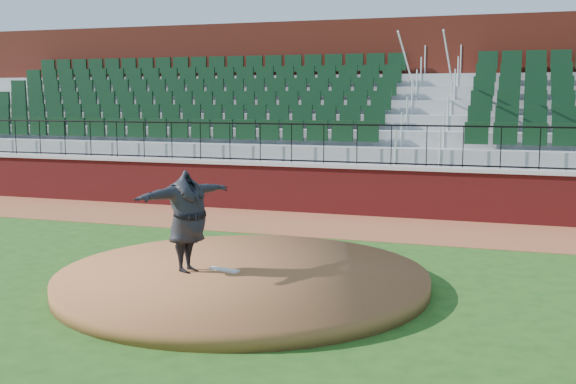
% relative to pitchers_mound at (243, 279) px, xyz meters
% --- Properties ---
extents(ground, '(90.00, 90.00, 0.00)m').
position_rel_pitchers_mound_xyz_m(ground, '(0.16, 0.30, -0.12)').
color(ground, '#204A15').
rests_on(ground, ground).
extents(warning_track, '(34.00, 3.20, 0.01)m').
position_rel_pitchers_mound_xyz_m(warning_track, '(0.16, 5.70, -0.12)').
color(warning_track, brown).
rests_on(warning_track, ground).
extents(field_wall, '(34.00, 0.35, 1.20)m').
position_rel_pitchers_mound_xyz_m(field_wall, '(0.16, 7.30, 0.47)').
color(field_wall, maroon).
rests_on(field_wall, ground).
extents(wall_cap, '(34.00, 0.45, 0.10)m').
position_rel_pitchers_mound_xyz_m(wall_cap, '(0.16, 7.30, 1.12)').
color(wall_cap, '#B7B7B7').
rests_on(wall_cap, field_wall).
extents(wall_railing, '(34.00, 0.05, 1.00)m').
position_rel_pitchers_mound_xyz_m(wall_railing, '(0.16, 7.30, 1.67)').
color(wall_railing, black).
rests_on(wall_railing, wall_cap).
extents(seating_stands, '(34.00, 5.10, 4.60)m').
position_rel_pitchers_mound_xyz_m(seating_stands, '(0.16, 10.02, 2.18)').
color(seating_stands, gray).
rests_on(seating_stands, ground).
extents(concourse_wall, '(34.00, 0.50, 5.50)m').
position_rel_pitchers_mound_xyz_m(concourse_wall, '(0.16, 12.82, 2.62)').
color(concourse_wall, maroon).
rests_on(concourse_wall, ground).
extents(pitchers_mound, '(5.89, 5.89, 0.25)m').
position_rel_pitchers_mound_xyz_m(pitchers_mound, '(0.00, 0.00, 0.00)').
color(pitchers_mound, brown).
rests_on(pitchers_mound, ground).
extents(pitching_rubber, '(0.53, 0.23, 0.03)m').
position_rel_pitchers_mound_xyz_m(pitching_rubber, '(-0.30, -0.06, 0.14)').
color(pitching_rubber, silver).
rests_on(pitching_rubber, pitchers_mound).
extents(pitcher, '(1.16, 2.06, 1.62)m').
position_rel_pitchers_mound_xyz_m(pitcher, '(-0.81, -0.28, 0.93)').
color(pitcher, black).
rests_on(pitcher, pitchers_mound).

